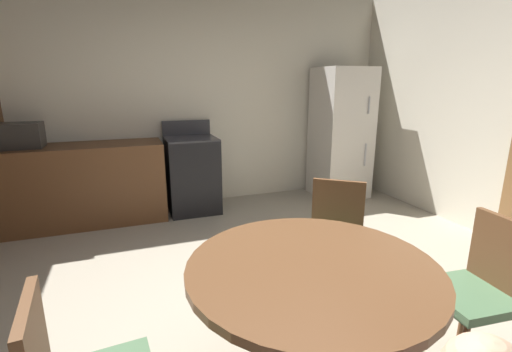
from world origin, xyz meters
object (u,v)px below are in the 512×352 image
at_px(refrigerator, 341,133).
at_px(dining_table, 311,295).
at_px(oven_range, 192,174).
at_px(chair_east, 481,285).
at_px(chair_northeast, 335,233).
at_px(microwave, 19,136).

relative_size(refrigerator, dining_table, 1.53).
bearing_deg(refrigerator, oven_range, 178.51).
bearing_deg(chair_east, refrigerator, -103.92).
bearing_deg(oven_range, chair_northeast, -74.28).
distance_m(refrigerator, dining_table, 3.61).
xyz_separation_m(oven_range, microwave, (-1.77, -0.00, 0.56)).
distance_m(oven_range, refrigerator, 2.11).
xyz_separation_m(microwave, chair_east, (2.76, -3.10, -0.53)).
height_order(oven_range, chair_east, oven_range).
relative_size(chair_northeast, chair_east, 1.00).
bearing_deg(refrigerator, chair_northeast, -123.40).
height_order(microwave, chair_northeast, microwave).
xyz_separation_m(refrigerator, chair_east, (-1.07, -3.05, -0.38)).
xyz_separation_m(refrigerator, chair_northeast, (-1.44, -2.18, -0.38)).
bearing_deg(refrigerator, microwave, 179.25).
bearing_deg(dining_table, refrigerator, 55.13).
bearing_deg(refrigerator, dining_table, -124.87).
bearing_deg(chair_northeast, refrigerator, -174.65).
xyz_separation_m(oven_range, chair_east, (0.99, -3.10, 0.03)).
bearing_deg(chair_northeast, dining_table, 0.00).
distance_m(dining_table, chair_northeast, 0.99).
bearing_deg(chair_east, oven_range, -66.72).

